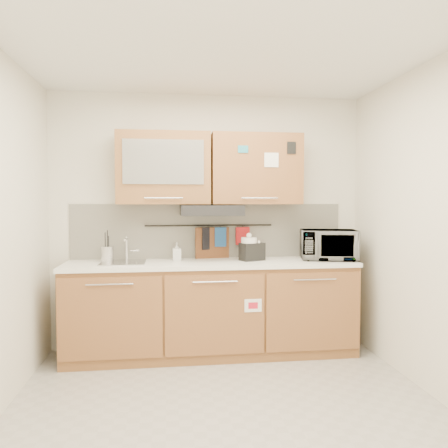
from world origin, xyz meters
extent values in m
plane|color=#9E9993|center=(0.00, 0.00, 0.00)|extent=(3.20, 3.20, 0.00)
plane|color=white|center=(0.00, 0.00, 2.60)|extent=(3.20, 3.20, 0.00)
plane|color=silver|center=(0.00, 1.50, 1.30)|extent=(3.20, 0.00, 3.20)
plane|color=silver|center=(1.60, 0.00, 1.30)|extent=(0.00, 3.00, 3.00)
cube|color=brown|center=(0.00, 1.20, 0.44)|extent=(2.80, 0.60, 0.88)
cube|color=black|center=(0.00, 1.20, 0.05)|extent=(2.80, 0.54, 0.10)
cube|color=#9D6337|center=(-0.93, 0.89, 0.47)|extent=(0.91, 0.02, 0.74)
cylinder|color=silver|center=(-0.93, 0.86, 0.78)|extent=(0.41, 0.01, 0.01)
cube|color=#9D6337|center=(0.00, 0.89, 0.47)|extent=(0.91, 0.02, 0.74)
cylinder|color=silver|center=(0.00, 0.86, 0.78)|extent=(0.41, 0.01, 0.01)
cube|color=#9D6337|center=(0.93, 0.89, 0.47)|extent=(0.91, 0.02, 0.74)
cylinder|color=silver|center=(0.93, 0.86, 0.78)|extent=(0.41, 0.01, 0.01)
cube|color=white|center=(0.00, 1.19, 0.90)|extent=(2.82, 0.62, 0.04)
cube|color=silver|center=(0.00, 1.49, 1.20)|extent=(2.80, 0.02, 0.56)
cube|color=brown|center=(-0.46, 1.32, 1.83)|extent=(0.90, 0.35, 0.70)
cube|color=silver|center=(-0.46, 1.14, 1.88)|extent=(0.76, 0.02, 0.42)
cube|color=#9D6337|center=(0.46, 1.32, 1.83)|extent=(0.90, 0.35, 0.70)
cube|color=white|center=(0.58, 1.14, 1.91)|extent=(0.14, 0.00, 0.14)
cube|color=black|center=(0.00, 1.25, 1.42)|extent=(0.60, 0.46, 0.10)
cube|color=silver|center=(-0.85, 1.20, 0.92)|extent=(0.42, 0.40, 0.03)
cylinder|color=silver|center=(-0.83, 1.36, 1.04)|extent=(0.03, 0.03, 0.24)
cylinder|color=silver|center=(-0.83, 1.28, 1.14)|extent=(0.02, 0.18, 0.02)
cylinder|color=black|center=(0.00, 1.45, 1.26)|extent=(1.30, 0.02, 0.02)
cylinder|color=silver|center=(-1.00, 1.27, 1.00)|extent=(0.14, 0.14, 0.15)
cylinder|color=black|center=(-1.03, 1.28, 1.06)|extent=(0.01, 0.01, 0.29)
cylinder|color=black|center=(-0.99, 1.26, 1.05)|extent=(0.01, 0.01, 0.26)
cylinder|color=black|center=(-1.00, 1.29, 1.07)|extent=(0.01, 0.01, 0.31)
cylinder|color=black|center=(-1.02, 1.25, 1.03)|extent=(0.01, 0.01, 0.23)
cylinder|color=white|center=(0.37, 1.22, 1.03)|extent=(0.19, 0.19, 0.23)
sphere|color=white|center=(0.37, 1.22, 1.17)|extent=(0.05, 0.05, 0.05)
cube|color=white|center=(0.47, 1.19, 1.05)|extent=(0.03, 0.04, 0.15)
cylinder|color=black|center=(0.37, 1.22, 0.93)|extent=(0.18, 0.18, 0.01)
cube|color=black|center=(0.41, 1.22, 1.01)|extent=(0.27, 0.22, 0.18)
cube|color=black|center=(0.37, 1.20, 1.09)|extent=(0.10, 0.12, 0.01)
cube|color=black|center=(0.44, 1.23, 1.09)|extent=(0.10, 0.12, 0.01)
imported|color=#999999|center=(1.18, 1.19, 1.07)|extent=(0.61, 0.47, 0.30)
imported|color=#999999|center=(-0.34, 1.32, 1.01)|extent=(0.08, 0.09, 0.18)
cube|color=brown|center=(0.03, 1.44, 1.02)|extent=(0.35, 0.07, 0.43)
cube|color=#1E4C8C|center=(0.11, 1.44, 1.14)|extent=(0.12, 0.04, 0.20)
cube|color=black|center=(-0.01, 1.44, 1.13)|extent=(0.15, 0.09, 0.23)
cube|color=#AB161A|center=(0.35, 1.44, 1.15)|extent=(0.15, 0.05, 0.18)
camera|label=1|loc=(-0.42, -3.03, 1.51)|focal=35.00mm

